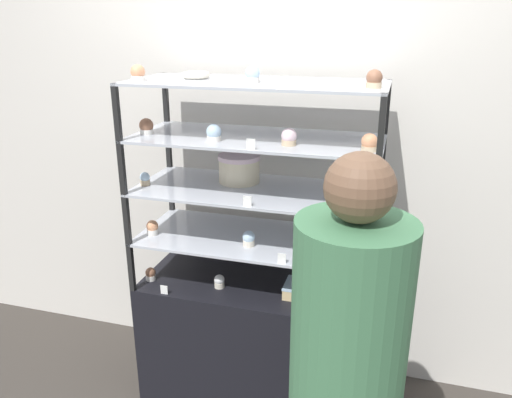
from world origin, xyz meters
TOP-DOWN VIEW (x-y plane):
  - ground_plane at (0.00, 0.00)m, footprint 20.00×20.00m
  - back_wall at (0.00, 0.39)m, footprint 8.00×0.05m
  - display_base at (0.00, 0.00)m, footprint 1.13×0.49m
  - display_riser_lower at (0.00, 0.00)m, footprint 1.13×0.49m
  - display_riser_middle at (0.00, 0.00)m, footprint 1.13×0.49m
  - display_riser_upper at (0.00, 0.00)m, footprint 1.13×0.49m
  - display_riser_top at (0.00, 0.00)m, footprint 1.13×0.49m
  - layer_cake_centerpiece at (-0.11, 0.08)m, footprint 0.20×0.20m
  - sheet_cake_frosted at (0.26, -0.05)m, footprint 0.19×0.15m
  - cupcake_0 at (-0.52, -0.12)m, footprint 0.05×0.05m
  - cupcake_1 at (-0.16, -0.09)m, footprint 0.05×0.05m
  - cupcake_2 at (0.51, -0.04)m, footprint 0.05×0.05m
  - price_tag_0 at (-0.39, -0.23)m, footprint 0.04×0.00m
  - cupcake_3 at (-0.49, -0.10)m, footprint 0.06×0.06m
  - cupcake_4 at (-0.01, -0.10)m, footprint 0.06×0.06m
  - cupcake_5 at (0.50, -0.05)m, footprint 0.06×0.06m
  - price_tag_1 at (0.18, -0.23)m, footprint 0.04×0.00m
  - cupcake_6 at (-0.52, -0.09)m, footprint 0.05×0.05m
  - cupcake_7 at (0.52, -0.13)m, footprint 0.05×0.05m
  - price_tag_2 at (0.03, -0.23)m, footprint 0.04×0.00m
  - cupcake_8 at (-0.50, -0.08)m, footprint 0.07×0.07m
  - cupcake_9 at (-0.15, -0.12)m, footprint 0.07×0.07m
  - cupcake_10 at (0.18, -0.11)m, footprint 0.07×0.07m
  - cupcake_11 at (0.51, -0.12)m, footprint 0.07×0.07m
  - price_tag_3 at (0.04, -0.23)m, footprint 0.04×0.00m
  - cupcake_12 at (-0.49, -0.13)m, footprint 0.06×0.06m
  - cupcake_13 at (-0.00, -0.05)m, footprint 0.06×0.06m
  - cupcake_14 at (0.50, -0.10)m, footprint 0.06×0.06m
  - price_tag_4 at (0.17, -0.23)m, footprint 0.04×0.00m
  - donut_glazed at (-0.29, 0.03)m, footprint 0.13×0.13m
  - customer_figure at (0.52, -0.76)m, footprint 0.36×0.36m

SIDE VIEW (x-z plane):
  - ground_plane at x=0.00m, z-range 0.00..0.00m
  - display_base at x=0.00m, z-range 0.00..0.67m
  - price_tag_0 at x=-0.39m, z-range 0.67..0.72m
  - sheet_cake_frosted at x=0.26m, z-range 0.67..0.73m
  - cupcake_0 at x=-0.52m, z-range 0.67..0.74m
  - cupcake_1 at x=-0.16m, z-range 0.67..0.74m
  - cupcake_2 at x=0.51m, z-range 0.67..0.74m
  - customer_figure at x=0.52m, z-range 0.05..1.62m
  - display_riser_lower at x=0.00m, z-range 0.78..1.03m
  - price_tag_1 at x=0.18m, z-range 0.92..0.96m
  - cupcake_3 at x=-0.49m, z-range 0.92..0.99m
  - cupcake_4 at x=-0.01m, z-range 0.92..0.99m
  - cupcake_5 at x=0.50m, z-range 0.92..0.99m
  - display_riser_middle at x=0.00m, z-range 1.03..1.27m
  - price_tag_2 at x=0.03m, z-range 1.17..1.21m
  - cupcake_6 at x=-0.52m, z-range 1.16..1.23m
  - cupcake_7 at x=0.52m, z-range 1.16..1.23m
  - layer_cake_centerpiece at x=-0.11m, z-range 1.17..1.30m
  - back_wall at x=0.00m, z-range 0.00..2.60m
  - display_riser_upper at x=0.00m, z-range 1.27..1.52m
  - price_tag_3 at x=0.04m, z-range 1.41..1.45m
  - cupcake_8 at x=-0.50m, z-range 1.41..1.48m
  - cupcake_9 at x=-0.15m, z-range 1.41..1.48m
  - cupcake_10 at x=0.18m, z-range 1.41..1.48m
  - cupcake_11 at x=0.51m, z-range 1.41..1.48m
  - display_riser_top at x=0.00m, z-range 1.52..1.76m
  - donut_glazed at x=-0.29m, z-range 1.66..1.69m
  - price_tag_4 at x=0.17m, z-range 1.66..1.70m
  - cupcake_12 at x=-0.49m, z-range 1.65..1.72m
  - cupcake_13 at x=0.00m, z-range 1.65..1.72m
  - cupcake_14 at x=0.50m, z-range 1.65..1.72m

